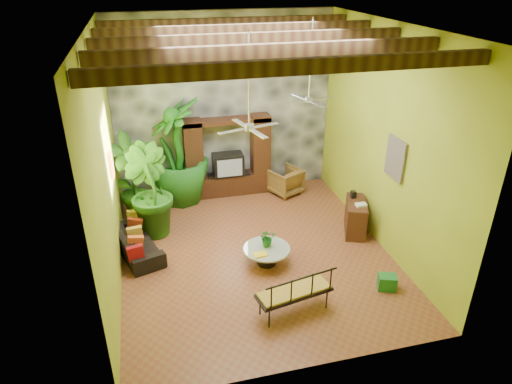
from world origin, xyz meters
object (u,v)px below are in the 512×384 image
object	(u,v)px
entertainment_center	(228,163)
side_console	(356,217)
ceiling_fan_front	(249,117)
tall_plant_c	(178,151)
wicker_armchair	(285,181)
coffee_table	(267,253)
sofa	(136,242)
tall_plant_b	(148,191)
tall_plant_a	(131,176)
ceiling_fan_back	(309,91)
green_bin	(387,282)
iron_bench	(296,291)

from	to	relation	value
entertainment_center	side_console	xyz separation A→B (m)	(2.65, -2.85, -0.55)
ceiling_fan_front	tall_plant_c	size ratio (longest dim) A/B	0.63
wicker_armchair	coffee_table	distance (m)	3.56
entertainment_center	ceiling_fan_front	distance (m)	4.30
tall_plant_c	side_console	bearing A→B (deg)	-34.84
entertainment_center	wicker_armchair	world-z (taller)	entertainment_center
entertainment_center	ceiling_fan_front	bearing A→B (deg)	-93.24
entertainment_center	side_console	world-z (taller)	entertainment_center
entertainment_center	coffee_table	size ratio (longest dim) A/B	2.31
tall_plant_c	coffee_table	distance (m)	4.07
entertainment_center	sofa	distance (m)	3.68
side_console	tall_plant_c	bearing A→B (deg)	167.05
coffee_table	side_console	xyz separation A→B (m)	(2.49, 0.77, 0.16)
tall_plant_b	tall_plant_c	world-z (taller)	tall_plant_c
tall_plant_a	coffee_table	size ratio (longest dim) A/B	2.22
ceiling_fan_back	sofa	distance (m)	5.30
entertainment_center	sofa	world-z (taller)	entertainment_center
sofa	wicker_armchair	size ratio (longest dim) A/B	2.30
tall_plant_a	green_bin	xyz separation A→B (m)	(4.98, -4.39, -0.99)
coffee_table	green_bin	xyz separation A→B (m)	(2.17, -1.47, -0.10)
tall_plant_b	tall_plant_c	size ratio (longest dim) A/B	0.77
side_console	green_bin	world-z (taller)	side_console
tall_plant_b	iron_bench	xyz separation A→B (m)	(2.51, -3.70, -0.60)
sofa	wicker_armchair	world-z (taller)	wicker_armchair
tall_plant_c	coffee_table	bearing A→B (deg)	-66.74
sofa	tall_plant_a	size ratio (longest dim) A/B	0.83
coffee_table	green_bin	world-z (taller)	coffee_table
wicker_armchair	tall_plant_b	distance (m)	4.14
ceiling_fan_back	iron_bench	distance (m)	4.65
ceiling_fan_back	sofa	size ratio (longest dim) A/B	0.97
tall_plant_a	iron_bench	bearing A→B (deg)	-58.04
tall_plant_a	tall_plant_b	world-z (taller)	tall_plant_a
tall_plant_a	iron_bench	size ratio (longest dim) A/B	1.50
sofa	coffee_table	world-z (taller)	sofa
ceiling_fan_back	tall_plant_b	bearing A→B (deg)	175.65
wicker_armchair	tall_plant_b	world-z (taller)	tall_plant_b
tall_plant_c	sofa	bearing A→B (deg)	-117.87
tall_plant_c	coffee_table	xyz separation A→B (m)	(1.53, -3.57, -1.21)
ceiling_fan_front	tall_plant_a	distance (m)	4.37
ceiling_fan_back	iron_bench	world-z (taller)	ceiling_fan_back
tall_plant_a	tall_plant_b	xyz separation A→B (m)	(0.39, -0.94, -0.02)
entertainment_center	sofa	bearing A→B (deg)	-137.07
tall_plant_a	tall_plant_c	size ratio (longest dim) A/B	0.79
side_console	green_bin	bearing A→B (deg)	-76.24
wicker_armchair	side_console	xyz separation A→B (m)	(1.04, -2.48, 0.04)
tall_plant_b	green_bin	size ratio (longest dim) A/B	6.19
side_console	green_bin	distance (m)	2.27
ceiling_fan_back	wicker_armchair	world-z (taller)	ceiling_fan_back
ceiling_fan_front	sofa	bearing A→B (deg)	156.38
entertainment_center	iron_bench	bearing A→B (deg)	-87.36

